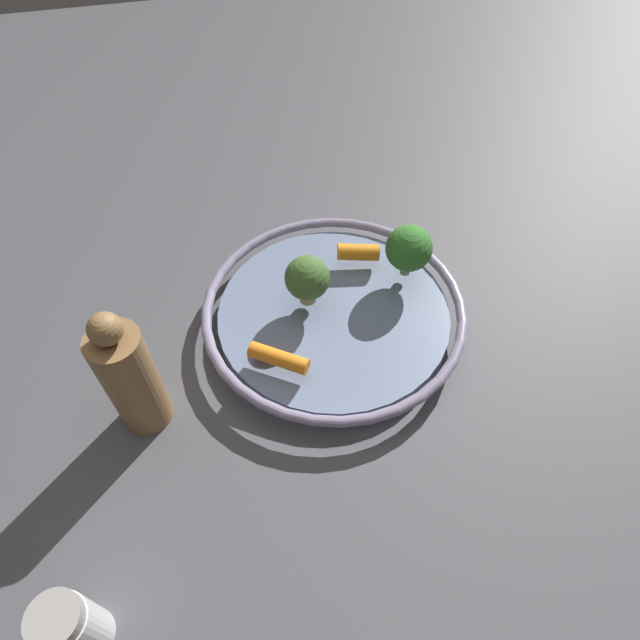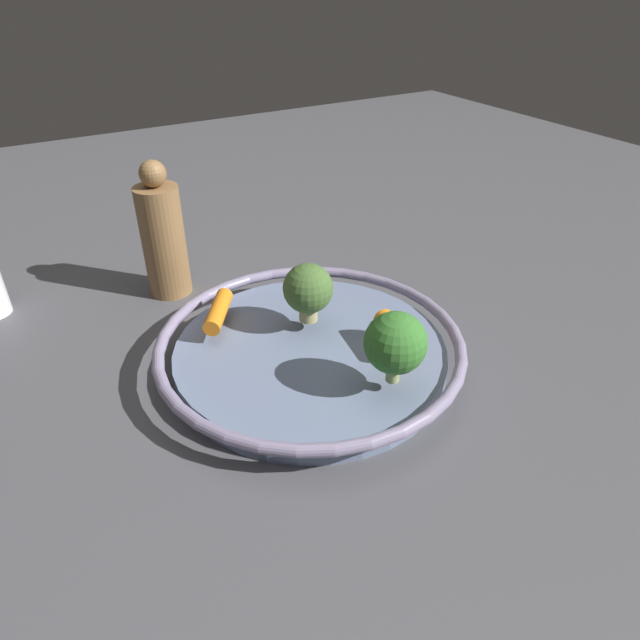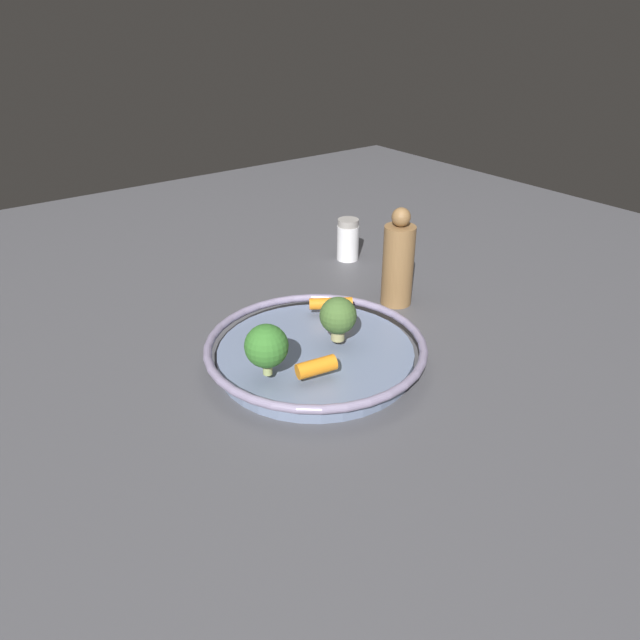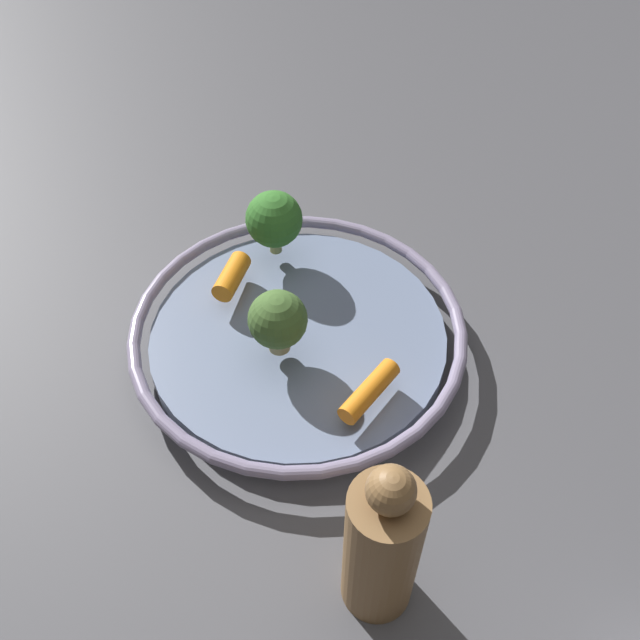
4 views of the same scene
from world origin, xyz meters
TOP-DOWN VIEW (x-y plane):
  - ground_plane at (0.00, 0.00)m, footprint 2.08×2.08m
  - serving_bowl at (0.00, 0.00)m, footprint 0.31×0.31m
  - baby_carrot_left at (0.07, -0.08)m, footprint 0.05×0.07m
  - baby_carrot_back at (-0.07, 0.05)m, footprint 0.03×0.06m
  - broccoli_floret_small at (-0.01, -0.03)m, footprint 0.05×0.05m
  - broccoli_floret_large at (-0.03, 0.10)m, footprint 0.06×0.06m
  - salt_shaker at (0.28, -0.28)m, footprint 0.04×0.04m
  - pepper_mill at (0.07, -0.23)m, footprint 0.05×0.05m

SIDE VIEW (x-z plane):
  - ground_plane at x=0.00m, z-range 0.00..0.00m
  - serving_bowl at x=0.00m, z-range 0.00..0.04m
  - salt_shaker at x=0.28m, z-range 0.00..0.08m
  - baby_carrot_left at x=0.07m, z-range 0.04..0.06m
  - baby_carrot_back at x=-0.07m, z-range 0.04..0.06m
  - broccoli_floret_small at x=-0.01m, z-range 0.04..0.11m
  - pepper_mill at x=0.07m, z-range -0.01..0.16m
  - broccoli_floret_large at x=-0.03m, z-range 0.04..0.11m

